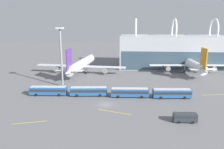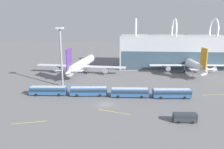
{
  "view_description": "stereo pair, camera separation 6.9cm",
  "coord_description": "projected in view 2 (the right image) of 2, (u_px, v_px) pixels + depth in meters",
  "views": [
    {
      "loc": [
        7.21,
        -62.21,
        24.4
      ],
      "look_at": [
        0.17,
        22.81,
        4.0
      ],
      "focal_mm": 35.0,
      "sensor_mm": 36.0,
      "label": 1
    },
    {
      "loc": [
        7.28,
        -62.21,
        24.4
      ],
      "look_at": [
        0.17,
        22.81,
        4.0
      ],
      "focal_mm": 35.0,
      "sensor_mm": 36.0,
      "label": 2
    }
  ],
  "objects": [
    {
      "name": "shuttle_bus_3",
      "position": [
        172.0,
        93.0,
        71.93
      ],
      "size": [
        12.67,
        3.7,
        3.04
      ],
      "rotation": [
        0.0,
        0.0,
        0.08
      ],
      "color": "#285693",
      "rests_on": "ground_plane"
    },
    {
      "name": "shuttle_bus_1",
      "position": [
        89.0,
        91.0,
        74.15
      ],
      "size": [
        12.71,
        3.94,
        3.04
      ],
      "rotation": [
        0.0,
        0.0,
        0.1
      ],
      "color": "#285693",
      "rests_on": "ground_plane"
    },
    {
      "name": "shuttle_bus_0",
      "position": [
        48.0,
        90.0,
        74.8
      ],
      "size": [
        12.65,
        3.54,
        3.04
      ],
      "rotation": [
        0.0,
        0.0,
        0.07
      ],
      "color": "#285693",
      "rests_on": "ground_plane"
    },
    {
      "name": "floodlight_mast",
      "position": [
        61.0,
        51.0,
        82.29
      ],
      "size": [
        2.47,
        2.47,
        22.67
      ],
      "color": "gray",
      "rests_on": "ground_plane"
    },
    {
      "name": "terminal_building",
      "position": [
        211.0,
        51.0,
        120.43
      ],
      "size": [
        100.32,
        25.92,
        26.76
      ],
      "color": "#B2B7BC",
      "rests_on": "ground_plane"
    },
    {
      "name": "lane_stripe_2",
      "position": [
        30.0,
        122.0,
        54.62
      ],
      "size": [
        8.16,
        2.72,
        0.01
      ],
      "primitive_type": "cube",
      "rotation": [
        0.0,
        0.0,
        0.3
      ],
      "color": "yellow",
      "rests_on": "ground_plane"
    },
    {
      "name": "service_van_foreground",
      "position": [
        185.0,
        117.0,
        54.57
      ],
      "size": [
        5.84,
        2.18,
        2.31
      ],
      "rotation": [
        0.0,
        0.0,
        3.18
      ],
      "color": "#2D3338",
      "rests_on": "ground_plane"
    },
    {
      "name": "lane_stripe_0",
      "position": [
        216.0,
        95.0,
        75.58
      ],
      "size": [
        10.42,
        2.15,
        0.01
      ],
      "primitive_type": "cube",
      "rotation": [
        0.0,
        0.0,
        0.18
      ],
      "color": "yellow",
      "rests_on": "ground_plane"
    },
    {
      "name": "ground_plane",
      "position": [
        105.0,
        105.0,
        66.56
      ],
      "size": [
        440.0,
        440.0,
        0.0
      ],
      "primitive_type": "plane",
      "color": "slate"
    },
    {
      "name": "lane_stripe_1",
      "position": [
        114.0,
        112.0,
        60.99
      ],
      "size": [
        9.54,
        3.31,
        0.01
      ],
      "primitive_type": "cube",
      "rotation": [
        0.0,
        0.0,
        -0.31
      ],
      "color": "yellow",
      "rests_on": "ground_plane"
    },
    {
      "name": "airliner_at_gate_near",
      "position": [
        81.0,
        65.0,
        106.32
      ],
      "size": [
        44.23,
        42.71,
        13.79
      ],
      "rotation": [
        0.0,
        0.0,
        1.49
      ],
      "color": "silver",
      "rests_on": "ground_plane"
    },
    {
      "name": "airliner_at_gate_far",
      "position": [
        190.0,
        64.0,
        108.27
      ],
      "size": [
        40.37,
        42.94,
        14.01
      ],
      "rotation": [
        0.0,
        0.0,
        1.64
      ],
      "color": "white",
      "rests_on": "ground_plane"
    },
    {
      "name": "shuttle_bus_2",
      "position": [
        130.0,
        92.0,
        72.83
      ],
      "size": [
        12.63,
        3.42,
        3.04
      ],
      "rotation": [
        0.0,
        0.0,
        0.06
      ],
      "color": "#285693",
      "rests_on": "ground_plane"
    }
  ]
}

